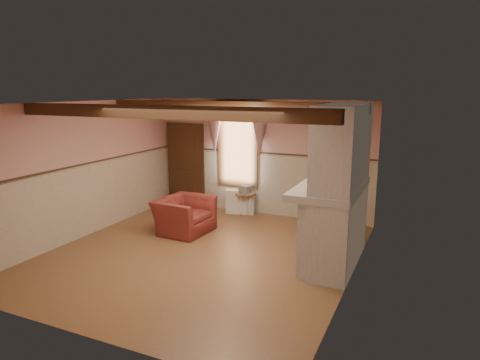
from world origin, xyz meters
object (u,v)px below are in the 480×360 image
at_px(armchair, 184,215).
at_px(bowl, 329,183).
at_px(side_table, 246,204).
at_px(oil_lamp, 339,170).
at_px(radiator, 240,202).
at_px(mantel_clock, 340,171).

bearing_deg(armchair, bowl, -94.38).
bearing_deg(side_table, oil_lamp, -29.61).
relative_size(armchair, oil_lamp, 4.11).
height_order(armchair, bowl, bowl).
relative_size(side_table, oil_lamp, 1.96).
bearing_deg(bowl, side_table, 138.97).
distance_m(side_table, radiator, 0.16).
bearing_deg(radiator, bowl, -52.18).
distance_m(bowl, mantel_clock, 0.89).
bearing_deg(mantel_clock, oil_lamp, -90.00).
bearing_deg(bowl, mantel_clock, 90.00).
height_order(armchair, radiator, armchair).
distance_m(radiator, mantel_clock, 3.20).
xyz_separation_m(bowl, oil_lamp, (0.00, 0.76, 0.10)).
bearing_deg(oil_lamp, bowl, -90.00).
bearing_deg(radiator, mantel_clock, -38.77).
xyz_separation_m(armchair, mantel_clock, (3.20, 0.45, 1.15)).
distance_m(mantel_clock, oil_lamp, 0.14).
bearing_deg(mantel_clock, bowl, -90.00).
bearing_deg(bowl, oil_lamp, 90.00).
relative_size(armchair, radiator, 1.64).
bearing_deg(radiator, side_table, -12.85).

